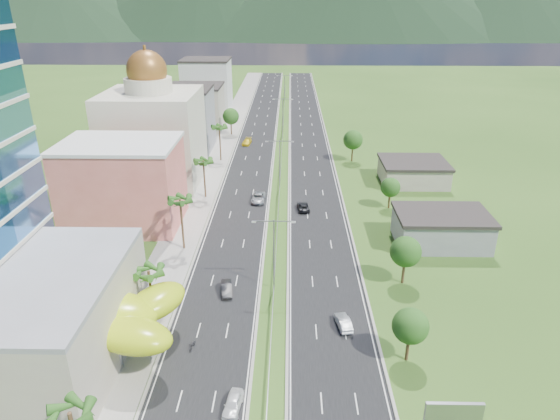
{
  "coord_description": "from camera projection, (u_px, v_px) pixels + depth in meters",
  "views": [
    {
      "loc": [
        2.1,
        -51.85,
        39.61
      ],
      "look_at": [
        0.62,
        22.54,
        7.0
      ],
      "focal_mm": 32.0,
      "sensor_mm": 36.0,
      "label": 1
    }
  ],
  "objects": [
    {
      "name": "median_guardrail",
      "position": [
        281.0,
        156.0,
        129.09
      ],
      "size": [
        0.1,
        216.06,
        0.76
      ],
      "color": "gray",
      "rests_on": "ground"
    },
    {
      "name": "shed_far",
      "position": [
        413.0,
        173.0,
        112.35
      ],
      "size": [
        14.0,
        12.0,
        4.4
      ],
      "primitive_type": "cube",
      "color": "#A69989",
      "rests_on": "ground"
    },
    {
      "name": "streetlight_median_e",
      "position": [
        285.0,
        86.0,
        188.91
      ],
      "size": [
        6.04,
        0.25,
        11.0
      ],
      "color": "gray",
      "rests_on": "ground"
    },
    {
      "name": "streetlight_median_c",
      "position": [
        280.0,
        160.0,
        106.5
      ],
      "size": [
        6.04,
        0.25,
        11.0
      ],
      "color": "gray",
      "rests_on": "ground"
    },
    {
      "name": "sidewalk_left",
      "position": [
        225.0,
        139.0,
        146.12
      ],
      "size": [
        7.0,
        260.0,
        0.12
      ],
      "primitive_type": "cube",
      "color": "gray",
      "rests_on": "ground"
    },
    {
      "name": "midrise_beige",
      "position": [
        196.0,
        108.0,
        154.7
      ],
      "size": [
        16.0,
        15.0,
        13.0
      ],
      "primitive_type": "cube",
      "color": "#A69989",
      "rests_on": "ground"
    },
    {
      "name": "palm_tree_a",
      "position": [
        70.0,
        417.0,
        40.34
      ],
      "size": [
        3.6,
        3.6,
        9.1
      ],
      "color": "#47301C",
      "rests_on": "ground"
    },
    {
      "name": "billboard",
      "position": [
        453.0,
        418.0,
        44.85
      ],
      "size": [
        5.2,
        0.35,
        6.2
      ],
      "color": "gray",
      "rests_on": "ground"
    },
    {
      "name": "car_dark_far_right",
      "position": [
        303.0,
        207.0,
        98.39
      ],
      "size": [
        2.65,
        4.94,
        1.32
      ],
      "primitive_type": "imported",
      "rotation": [
        0.0,
        0.0,
        3.24
      ],
      "color": "black",
      "rests_on": "road_right"
    },
    {
      "name": "shed_near",
      "position": [
        441.0,
        230.0,
        84.8
      ],
      "size": [
        15.0,
        10.0,
        5.0
      ],
      "primitive_type": "cube",
      "color": "gray",
      "rests_on": "ground"
    },
    {
      "name": "palm_tree_e",
      "position": [
        219.0,
        129.0,
        124.47
      ],
      "size": [
        3.6,
        3.6,
        9.4
      ],
      "color": "#47301C",
      "rests_on": "ground"
    },
    {
      "name": "domed_building",
      "position": [
        153.0,
        132.0,
        109.74
      ],
      "size": [
        20.0,
        20.0,
        28.7
      ],
      "color": "beige",
      "rests_on": "ground"
    },
    {
      "name": "leafy_tree_rd",
      "position": [
        353.0,
        140.0,
        124.95
      ],
      "size": [
        4.9,
        4.9,
        8.05
      ],
      "color": "#47301C",
      "rests_on": "ground"
    },
    {
      "name": "streetlight_median_b",
      "position": [
        274.0,
        247.0,
        69.87
      ],
      "size": [
        6.04,
        0.25,
        11.0
      ],
      "color": "gray",
      "rests_on": "ground"
    },
    {
      "name": "leafy_tree_rc",
      "position": [
        390.0,
        187.0,
        97.89
      ],
      "size": [
        3.85,
        3.85,
        6.33
      ],
      "color": "#47301C",
      "rests_on": "ground"
    },
    {
      "name": "car_dark_left",
      "position": [
        227.0,
        288.0,
        71.26
      ],
      "size": [
        2.12,
        4.46,
        1.41
      ],
      "primitive_type": "imported",
      "rotation": [
        0.0,
        0.0,
        0.15
      ],
      "color": "black",
      "rests_on": "road_left"
    },
    {
      "name": "leafy_tree_ra",
      "position": [
        410.0,
        326.0,
        56.63
      ],
      "size": [
        4.2,
        4.2,
        6.9
      ],
      "color": "#47301C",
      "rests_on": "ground"
    },
    {
      "name": "leafy_tree_lfar",
      "position": [
        231.0,
        116.0,
        148.45
      ],
      "size": [
        4.9,
        4.9,
        8.05
      ],
      "color": "#47301C",
      "rests_on": "ground"
    },
    {
      "name": "streetlight_median_d",
      "position": [
        283.0,
        113.0,
        147.7
      ],
      "size": [
        6.04,
        0.25,
        11.0
      ],
      "color": "gray",
      "rests_on": "ground"
    },
    {
      "name": "palm_tree_d",
      "position": [
        203.0,
        163.0,
        101.88
      ],
      "size": [
        3.6,
        3.6,
        8.6
      ],
      "color": "#47301C",
      "rests_on": "ground"
    },
    {
      "name": "leafy_tree_rb",
      "position": [
        406.0,
        252.0,
        71.98
      ],
      "size": [
        4.55,
        4.55,
        7.47
      ],
      "color": "#47301C",
      "rests_on": "ground"
    },
    {
      "name": "car_white_near_left",
      "position": [
        233.0,
        404.0,
        51.31
      ],
      "size": [
        2.16,
        4.24,
        1.38
      ],
      "primitive_type": "imported",
      "rotation": [
        0.0,
        0.0,
        -0.13
      ],
      "color": "white",
      "rests_on": "road_left"
    },
    {
      "name": "car_silver_mid_left",
      "position": [
        258.0,
        198.0,
        102.39
      ],
      "size": [
        2.74,
        5.71,
        1.57
      ],
      "primitive_type": "imported",
      "rotation": [
        0.0,
        0.0,
        -0.02
      ],
      "color": "#9A9DA1",
      "rests_on": "road_left"
    },
    {
      "name": "midrise_white",
      "position": [
        207.0,
        87.0,
        174.76
      ],
      "size": [
        16.0,
        15.0,
        18.0
      ],
      "primitive_type": "cube",
      "color": "silver",
      "rests_on": "ground"
    },
    {
      "name": "car_silver_right",
      "position": [
        343.0,
        322.0,
        63.96
      ],
      "size": [
        2.2,
        4.47,
        1.41
      ],
      "primitive_type": "imported",
      "rotation": [
        0.0,
        0.0,
        3.31
      ],
      "color": "#B7BAC0",
      "rests_on": "road_right"
    },
    {
      "name": "road_right",
      "position": [
        308.0,
        140.0,
        145.69
      ],
      "size": [
        11.0,
        260.0,
        0.04
      ],
      "primitive_type": "cube",
      "color": "black",
      "rests_on": "ground"
    },
    {
      "name": "palm_tree_c",
      "position": [
        180.0,
        202.0,
        80.44
      ],
      "size": [
        3.6,
        3.6,
        9.6
      ],
      "color": "#47301C",
      "rests_on": "ground"
    },
    {
      "name": "midrise_grey",
      "position": [
        182.0,
        120.0,
        133.96
      ],
      "size": [
        16.0,
        15.0,
        16.0
      ],
      "primitive_type": "cube",
      "color": "gray",
      "rests_on": "ground"
    },
    {
      "name": "ground",
      "position": [
        272.0,
        331.0,
        63.42
      ],
      "size": [
        500.0,
        500.0,
        0.0
      ],
      "primitive_type": "plane",
      "color": "#2D5119",
      "rests_on": "ground"
    },
    {
      "name": "lime_canopy",
      "position": [
        99.0,
        316.0,
        58.12
      ],
      "size": [
        18.0,
        15.0,
        7.4
      ],
      "color": "#ABC513",
      "rests_on": "ground"
    },
    {
      "name": "road_left",
      "position": [
        257.0,
        139.0,
        145.96
      ],
      "size": [
        11.0,
        260.0,
        0.04
      ],
      "primitive_type": "cube",
      "color": "black",
      "rests_on": "ground"
    },
    {
      "name": "palm_tree_b",
      "position": [
        149.0,
        274.0,
        62.7
      ],
      "size": [
        3.6,
        3.6,
        8.1
      ],
      "color": "#47301C",
      "rests_on": "ground"
    },
    {
      "name": "mountain_ridge",
      "position": [
        351.0,
        37.0,
        474.39
      ],
      "size": [
        860.0,
        140.0,
        90.0
      ],
      "primitive_type": null,
      "color": "black",
      "rests_on": "ground"
    },
    {
      "name": "pink_shophouse",
      "position": [
        123.0,
        185.0,
        90.22
      ],
      "size": [
        20.0,
        15.0,
        15.0
      ],
      "primitive_type": "cube",
      "color": "#D16256",
      "rests_on": "ground"
    },
    {
      "name": "car_yellow_far_left",
      "position": [
        247.0,
        142.0,
        140.73
      ],
      "size": [
        2.71,
        5.36,
        1.49
      ],
      "primitive_type": "imported",
      "rotation": [
        0.0,
        0.0,
        -0.12
      ],
      "color": "yellow",
      "rests_on": "road_left"
    },
    {
      "name": "motorcycle",
      "position": [
        192.0,
        344.0,
        60.1
      ],
      "size": [
        0.88,
        1.95,
        1.2
      ],
      "primitive_type": "imported",
      "rotation": [
        0.0,
        0.0,
        -0.17
      ],
      "color": "black",
      "rests_on": "road_left"
    }
  ]
}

